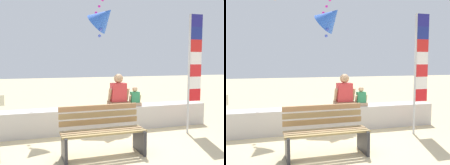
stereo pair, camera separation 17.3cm
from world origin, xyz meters
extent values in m
plane|color=#CEBA8C|center=(0.00, 0.00, 0.00)|extent=(40.00, 40.00, 0.00)
cube|color=beige|center=(0.00, 1.06, 0.29)|extent=(5.79, 0.51, 0.57)
cube|color=#9E834E|center=(-0.28, -0.76, 0.45)|extent=(1.52, 0.09, 0.03)
cube|color=#977B50|center=(-0.29, -0.65, 0.45)|extent=(1.52, 0.09, 0.03)
cube|color=#A37E55|center=(-0.29, -0.54, 0.45)|extent=(1.52, 0.09, 0.03)
cube|color=#9C8458|center=(-0.29, -0.43, 0.45)|extent=(1.52, 0.09, 0.03)
cube|color=#A27A4B|center=(-0.29, -0.32, 0.57)|extent=(1.52, 0.07, 0.10)
cube|color=#9F8052|center=(-0.29, -0.30, 0.70)|extent=(1.52, 0.07, 0.10)
cube|color=#A5764E|center=(-0.29, -0.27, 0.83)|extent=(1.52, 0.07, 0.10)
cube|color=#2D2D33|center=(-0.99, -0.61, 0.23)|extent=(0.06, 0.53, 0.45)
cube|color=#2D2D33|center=(0.41, -0.58, 0.23)|extent=(0.06, 0.53, 0.45)
cube|color=brown|center=(0.53, 1.02, 0.64)|extent=(0.48, 0.39, 0.13)
cube|color=red|center=(0.53, 1.02, 0.93)|extent=(0.37, 0.24, 0.46)
cylinder|color=tan|center=(0.30, 1.00, 0.88)|extent=(0.08, 0.18, 0.33)
cylinder|color=tan|center=(0.76, 1.00, 0.88)|extent=(0.08, 0.18, 0.33)
sphere|color=tan|center=(0.53, 1.02, 1.27)|extent=(0.23, 0.23, 0.23)
cube|color=tan|center=(0.97, 1.02, 0.61)|extent=(0.29, 0.23, 0.08)
cube|color=#2F8A59|center=(0.97, 1.02, 0.79)|extent=(0.22, 0.14, 0.27)
cylinder|color=#D6B084|center=(0.84, 1.01, 0.75)|extent=(0.05, 0.11, 0.20)
cylinder|color=#D6B084|center=(1.11, 1.01, 0.75)|extent=(0.05, 0.11, 0.20)
sphere|color=#D6B084|center=(0.97, 1.02, 0.99)|extent=(0.14, 0.14, 0.14)
cylinder|color=#B7B7BC|center=(1.98, 0.20, 1.39)|extent=(0.05, 0.05, 2.77)
cube|color=red|center=(2.16, 0.20, 0.91)|extent=(0.30, 0.02, 0.29)
cube|color=white|center=(2.16, 0.20, 1.20)|extent=(0.30, 0.02, 0.29)
cube|color=red|center=(2.16, 0.20, 1.48)|extent=(0.30, 0.02, 0.29)
cube|color=white|center=(2.16, 0.20, 1.77)|extent=(0.30, 0.02, 0.29)
cube|color=red|center=(2.16, 0.20, 2.06)|extent=(0.30, 0.02, 0.29)
cube|color=navy|center=(2.16, 0.20, 2.34)|extent=(0.30, 0.02, 0.29)
cube|color=navy|center=(2.16, 0.20, 2.63)|extent=(0.30, 0.02, 0.29)
sphere|color=#DE289D|center=(0.51, 2.44, 3.49)|extent=(0.08, 0.08, 0.08)
sphere|color=#DE289D|center=(0.42, 2.48, 3.31)|extent=(0.08, 0.08, 0.08)
sphere|color=#DE289D|center=(0.33, 2.53, 3.13)|extent=(0.08, 0.08, 0.08)
cone|color=blue|center=(0.42, 2.00, 2.91)|extent=(1.13, 1.08, 0.90)
sphere|color=#3F53CA|center=(0.36, 1.92, 2.73)|extent=(0.08, 0.08, 0.08)
sphere|color=#3F53CA|center=(0.30, 1.84, 2.55)|extent=(0.08, 0.08, 0.08)
sphere|color=#3F53CA|center=(0.24, 1.76, 2.37)|extent=(0.08, 0.08, 0.08)
camera|label=1|loc=(-1.41, -4.80, 1.72)|focal=39.95mm
camera|label=2|loc=(-1.25, -4.85, 1.72)|focal=39.95mm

